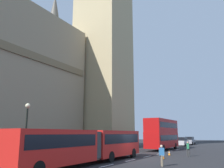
# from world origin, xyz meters

# --- Properties ---
(ground_plane) EXTENTS (160.00, 160.00, 0.00)m
(ground_plane) POSITION_xyz_m (0.00, 0.00, 0.00)
(ground_plane) COLOR #262628
(lane_centre_marking) EXTENTS (34.40, 0.16, 0.01)m
(lane_centre_marking) POSITION_xyz_m (1.21, 0.00, 0.00)
(lane_centre_marking) COLOR silver
(lane_centre_marking) RESTS_ON ground_plane
(articulated_bus) EXTENTS (16.85, 2.54, 2.90)m
(articulated_bus) POSITION_xyz_m (-5.52, 1.99, 1.75)
(articulated_bus) COLOR red
(articulated_bus) RESTS_ON ground_plane
(double_decker_bus) EXTENTS (10.57, 2.54, 4.90)m
(double_decker_bus) POSITION_xyz_m (15.62, 2.00, 2.71)
(double_decker_bus) COLOR #B20F0F
(double_decker_bus) RESTS_ON ground_plane
(sedan_lead) EXTENTS (4.40, 1.86, 1.85)m
(sedan_lead) POSITION_xyz_m (29.51, 2.12, 0.91)
(sedan_lead) COLOR #B7B7BC
(sedan_lead) RESTS_ON ground_plane
(sedan_trailing) EXTENTS (4.40, 1.86, 1.85)m
(sedan_trailing) POSITION_xyz_m (37.30, 2.17, 0.91)
(sedan_trailing) COLOR gray
(sedan_trailing) RESTS_ON ground_plane
(traffic_cone_west) EXTENTS (0.36, 0.36, 0.58)m
(traffic_cone_west) POSITION_xyz_m (1.60, -2.49, 0.28)
(traffic_cone_west) COLOR black
(traffic_cone_west) RESTS_ON ground_plane
(traffic_cone_middle) EXTENTS (0.36, 0.36, 0.58)m
(traffic_cone_middle) POSITION_xyz_m (6.17, -1.82, 0.28)
(traffic_cone_middle) COLOR black
(traffic_cone_middle) RESTS_ON ground_plane
(street_lamp) EXTENTS (0.44, 0.44, 5.27)m
(street_lamp) POSITION_xyz_m (-8.61, 6.50, 3.06)
(street_lamp) COLOR black
(street_lamp) RESTS_ON ground_plane
(pedestrian_near_cones) EXTENTS (0.41, 0.47, 1.69)m
(pedestrian_near_cones) POSITION_xyz_m (-3.72, -4.10, 0.91)
(pedestrian_near_cones) COLOR #726651
(pedestrian_near_cones) RESTS_ON ground_plane
(pedestrian_by_kerb) EXTENTS (0.44, 0.36, 1.69)m
(pedestrian_by_kerb) POSITION_xyz_m (5.91, -4.13, 0.91)
(pedestrian_by_kerb) COLOR #333333
(pedestrian_by_kerb) RESTS_ON ground_plane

